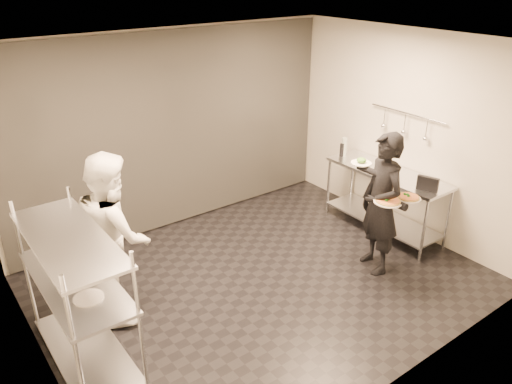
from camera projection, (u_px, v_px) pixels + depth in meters
room_shell at (207, 147)px, 6.36m from camera, size 5.00×4.00×2.80m
pass_rack at (78, 293)px, 4.60m from camera, size 0.60×1.60×1.50m
prep_counter at (386, 191)px, 7.01m from camera, size 0.60×1.80×0.92m
utensil_rail at (405, 124)px, 6.76m from camera, size 0.07×1.20×0.31m
waiter at (381, 204)px, 6.01m from camera, size 0.61×0.75×1.79m
chef at (114, 235)px, 5.27m from camera, size 0.86×1.02×1.85m
pizza_plate_near at (388, 201)px, 5.77m from camera, size 0.33×0.33×0.05m
pizza_plate_far at (409, 197)px, 5.86m from camera, size 0.29×0.29×0.05m
salad_plate at (361, 161)px, 6.03m from camera, size 0.25×0.25×0.07m
pos_monitor at (428, 184)px, 6.26m from camera, size 0.14×0.27×0.19m
bottle_green at (344, 147)px, 7.39m from camera, size 0.08×0.08×0.28m
bottle_clear at (382, 162)px, 6.97m from camera, size 0.05×0.05×0.17m
bottle_dark at (342, 150)px, 7.38m from camera, size 0.06×0.06×0.20m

